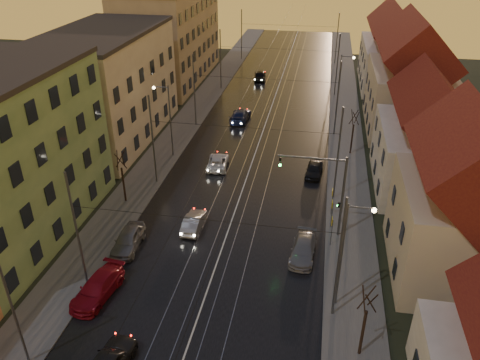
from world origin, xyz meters
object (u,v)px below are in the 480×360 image
Objects in this scene: parked_left_2 at (98,288)px; parked_right_1 at (303,250)px; street_lamp_0 at (5,299)px; driving_car_2 at (218,162)px; parked_right_2 at (314,169)px; street_lamp_3 at (342,79)px; street_lamp_1 at (348,246)px; street_lamp_2 at (167,114)px; driving_car_3 at (240,115)px; traffic_light_mast at (330,186)px; parked_left_3 at (128,239)px; driving_car_1 at (194,222)px; driving_car_4 at (260,75)px.

parked_right_1 is (13.57, 6.87, -0.06)m from parked_left_2.
street_lamp_0 is 1.82× the size of driving_car_2.
street_lamp_3 is at bearing 86.99° from parked_right_2.
street_lamp_1 is 1.00× the size of street_lamp_2.
street_lamp_3 is 1.82× the size of driving_car_2.
driving_car_3 is at bearing 91.33° from parked_left_2.
parked_right_1 is at bearing -44.54° from street_lamp_2.
traffic_light_mast is at bearing 66.47° from parked_right_1.
street_lamp_1 is at bearing 113.22° from driving_car_3.
street_lamp_1 is 17.26m from parked_left_3.
street_lamp_1 is 8.08m from traffic_light_mast.
street_lamp_3 is 31.60m from parked_right_1.
parked_left_3 is (-3.90, -28.09, 0.01)m from driving_car_3.
street_lamp_2 is 22.53m from parked_left_2.
street_lamp_1 is 14.53m from driving_car_1.
street_lamp_2 is at bearing -64.52° from driving_car_1.
parked_left_3 is at bearing 167.85° from street_lamp_1.
parked_right_2 is at bearing 97.60° from traffic_light_mast.
traffic_light_mast is (17.10, 16.00, -0.29)m from street_lamp_0.
traffic_light_mast reaches higher than parked_left_3.
driving_car_4 is (-12.48, 13.92, -4.10)m from street_lamp_3.
parked_left_3 is (-0.04, 5.59, 0.06)m from parked_left_2.
street_lamp_1 is 16.99m from parked_left_2.
street_lamp_2 is 1.65× the size of parked_left_2.
street_lamp_2 is 24.24m from street_lamp_3.
parked_right_1 is 13.49m from parked_right_2.
driving_car_2 is 20.75m from parked_left_2.
street_lamp_2 is at bearing 178.78° from parked_right_2.
parked_left_2 reaches higher than parked_right_1.
driving_car_4 is at bearing 105.17° from traffic_light_mast.
parked_left_3 is (-15.27, -4.47, -3.84)m from traffic_light_mast.
parked_left_2 is at bearing 72.56° from street_lamp_0.
street_lamp_0 reaches higher than parked_left_3.
parked_left_3 reaches higher than driving_car_3.
driving_car_1 is (6.20, -13.01, -4.24)m from street_lamp_2.
parked_right_2 is at bearing 63.62° from parked_left_2.
street_lamp_0 and street_lamp_2 have the same top height.
street_lamp_3 is 31.68m from driving_car_1.
driving_car_1 is (-12.01, -29.01, -4.24)m from street_lamp_3.
parked_left_2 is 24.62m from parked_right_2.
traffic_light_mast is (17.10, -12.00, -0.29)m from street_lamp_2.
parked_left_3 is (-16.39, -32.47, -4.13)m from street_lamp_3.
driving_car_1 reaches higher than driving_car_2.
driving_car_2 is (5.72, 26.33, -4.28)m from street_lamp_0.
driving_car_3 is 1.35× the size of parked_right_2.
parked_right_2 is at bearing 59.12° from street_lamp_0.
driving_car_3 reaches higher than driving_car_2.
street_lamp_3 reaches higher than driving_car_2.
street_lamp_3 is at bearing 67.52° from street_lamp_0.
parked_left_3 is at bearing -116.78° from street_lamp_3.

